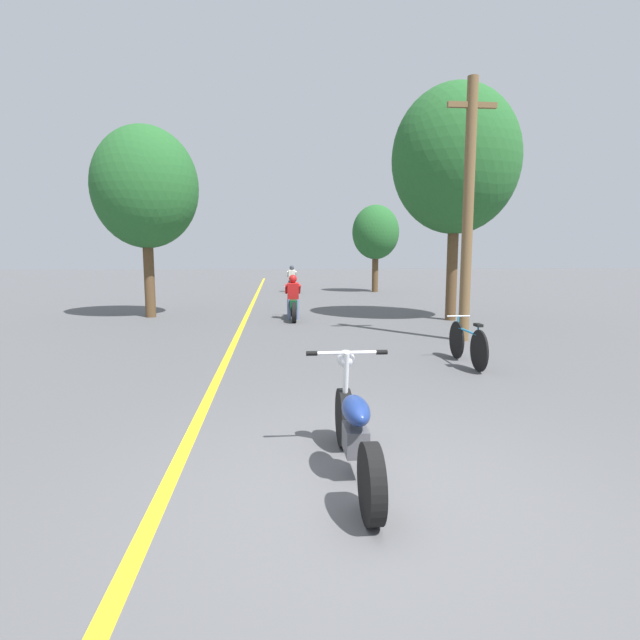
{
  "coord_description": "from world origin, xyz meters",
  "views": [
    {
      "loc": [
        -0.73,
        -3.93,
        2.01
      ],
      "look_at": [
        -0.01,
        4.3,
        0.9
      ],
      "focal_mm": 28.0,
      "sensor_mm": 36.0,
      "label": 1
    }
  ],
  "objects": [
    {
      "name": "ground_plane",
      "position": [
        0.0,
        0.0,
        0.0
      ],
      "size": [
        120.0,
        120.0,
        0.0
      ],
      "primitive_type": "plane",
      "color": "#515154"
    },
    {
      "name": "lane_stripe_center",
      "position": [
        -1.7,
        12.3,
        0.0
      ],
      "size": [
        0.14,
        48.0,
        0.01
      ],
      "primitive_type": "cube",
      "color": "yellow",
      "rests_on": "ground"
    },
    {
      "name": "utility_pole",
      "position": [
        3.57,
        7.13,
        3.0
      ],
      "size": [
        1.1,
        0.24,
        5.82
      ],
      "color": "brown",
      "rests_on": "ground"
    },
    {
      "name": "roadside_tree_right_near",
      "position": [
        4.52,
        10.66,
        4.7
      ],
      "size": [
        3.73,
        3.36,
        6.86
      ],
      "color": "#513A23",
      "rests_on": "ground"
    },
    {
      "name": "roadside_tree_right_far",
      "position": [
        4.4,
        21.79,
        3.06
      ],
      "size": [
        2.42,
        2.18,
        4.48
      ],
      "color": "#513A23",
      "rests_on": "ground"
    },
    {
      "name": "roadside_tree_left",
      "position": [
        -4.71,
        12.16,
        3.99
      ],
      "size": [
        3.22,
        2.9,
        5.87
      ],
      "color": "#513A23",
      "rests_on": "ground"
    },
    {
      "name": "motorcycle_foreground",
      "position": [
        -0.05,
        0.34,
        0.42
      ],
      "size": [
        0.81,
        2.12,
        1.05
      ],
      "color": "black",
      "rests_on": "ground"
    },
    {
      "name": "motorcycle_rider_lead",
      "position": [
        -0.23,
        11.23,
        0.52
      ],
      "size": [
        0.5,
        2.15,
        1.36
      ],
      "color": "black",
      "rests_on": "ground"
    },
    {
      "name": "motorcycle_rider_far",
      "position": [
        0.08,
        22.06,
        0.52
      ],
      "size": [
        0.5,
        2.11,
        1.38
      ],
      "color": "black",
      "rests_on": "ground"
    },
    {
      "name": "bicycle_parked",
      "position": [
        2.7,
        4.68,
        0.39
      ],
      "size": [
        0.44,
        1.79,
        0.84
      ],
      "color": "black",
      "rests_on": "ground"
    }
  ]
}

